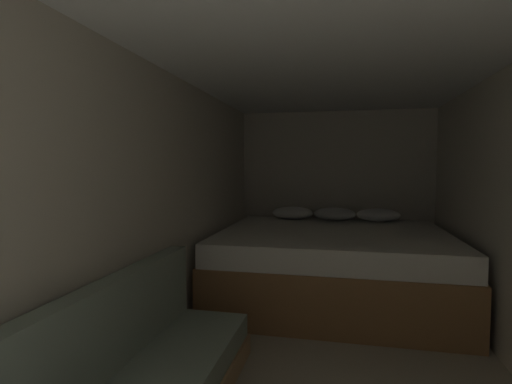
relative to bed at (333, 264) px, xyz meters
The scene contains 4 objects.
wall_back 1.28m from the bed, 90.00° to the left, with size 2.57×0.05×2.14m, color beige.
wall_left 2.23m from the bed, 126.50° to the right, with size 0.05×5.51×2.14m, color beige.
ceiling_slab 2.47m from the bed, 90.00° to the right, with size 2.57×5.51×0.05m, color white.
bed is the anchor object (origin of this frame).
Camera 1 is at (0.07, -0.44, 1.42)m, focal length 27.34 mm.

